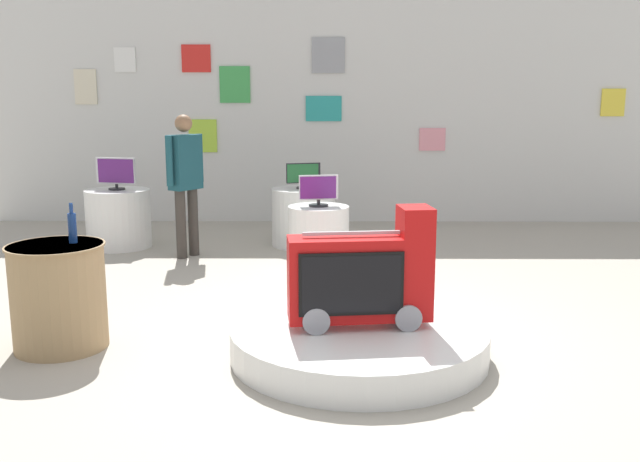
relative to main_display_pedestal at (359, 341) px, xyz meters
The scene contains 13 objects.
ground_plane 0.24m from the main_display_pedestal, 84.94° to the left, with size 30.00×30.00×0.00m, color #A8A091.
back_wall_display 5.88m from the main_display_pedestal, 89.92° to the left, with size 10.56×0.13×3.37m.
main_display_pedestal is the anchor object (origin of this frame).
novelty_firetruck_tv 0.47m from the main_display_pedestal, 12.40° to the right, with size 1.05×0.45×0.86m.
display_pedestal_left_rear 3.92m from the main_display_pedestal, 97.68° to the left, with size 0.80×0.80×0.73m, color silver.
tv_on_left_rear 3.99m from the main_display_pedestal, 97.70° to the left, with size 0.43×0.18×0.32m.
display_pedestal_center_rear 2.45m from the main_display_pedestal, 97.47° to the left, with size 0.65×0.65×0.73m, color silver.
tv_on_center_rear 2.55m from the main_display_pedestal, 97.50° to the left, with size 0.41×0.21×0.33m.
display_pedestal_right_rear 4.71m from the main_display_pedestal, 127.23° to the left, with size 0.80×0.80×0.73m, color silver.
tv_on_right_rear 4.77m from the main_display_pedestal, 127.25° to the left, with size 0.51×0.20×0.40m.
side_table_round 2.25m from the main_display_pedestal, behind, with size 0.71×0.71×0.79m.
bottle_on_side_table 2.27m from the main_display_pedestal, behind, with size 0.06×0.06×0.30m.
shopper_browsing_near_truck 3.81m from the main_display_pedestal, 120.27° to the left, with size 0.38×0.48×1.67m.
Camera 1 is at (-0.26, -4.97, 1.84)m, focal length 38.71 mm.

